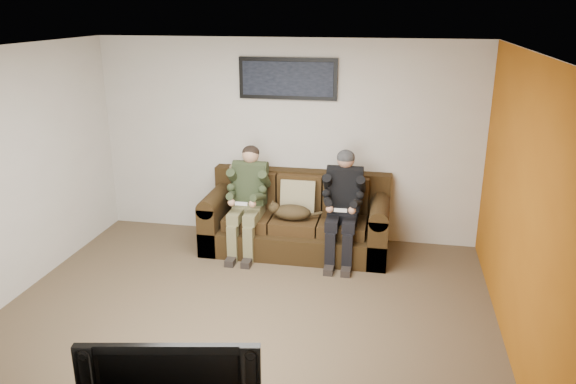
% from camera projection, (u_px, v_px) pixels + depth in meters
% --- Properties ---
extents(floor, '(5.00, 5.00, 0.00)m').
position_uv_depth(floor, '(243.00, 318.00, 5.61)').
color(floor, brown).
rests_on(floor, ground).
extents(ceiling, '(5.00, 5.00, 0.00)m').
position_uv_depth(ceiling, '(236.00, 51.00, 4.79)').
color(ceiling, silver).
rests_on(ceiling, ground).
extents(wall_back, '(5.00, 0.00, 5.00)m').
position_uv_depth(wall_back, '(286.00, 140.00, 7.30)').
color(wall_back, beige).
rests_on(wall_back, ground).
extents(wall_front, '(5.00, 0.00, 5.00)m').
position_uv_depth(wall_front, '(130.00, 323.00, 3.10)').
color(wall_front, beige).
rests_on(wall_front, ground).
extents(wall_left, '(0.00, 4.50, 4.50)m').
position_uv_depth(wall_left, '(0.00, 180.00, 5.65)').
color(wall_left, beige).
rests_on(wall_left, ground).
extents(wall_right, '(0.00, 4.50, 4.50)m').
position_uv_depth(wall_right, '(525.00, 213.00, 4.75)').
color(wall_right, beige).
rests_on(wall_right, ground).
extents(accent_wall_right, '(0.00, 4.50, 4.50)m').
position_uv_depth(accent_wall_right, '(523.00, 213.00, 4.75)').
color(accent_wall_right, '#A25610').
rests_on(accent_wall_right, ground).
extents(sofa, '(2.30, 0.99, 0.94)m').
position_uv_depth(sofa, '(297.00, 221.00, 7.16)').
color(sofa, '#2F1F0E').
rests_on(sofa, ground).
extents(throw_pillow, '(0.44, 0.21, 0.44)m').
position_uv_depth(throw_pillow, '(298.00, 196.00, 7.11)').
color(throw_pillow, tan).
rests_on(throw_pillow, sofa).
extents(throw_blanket, '(0.47, 0.23, 0.08)m').
position_uv_depth(throw_blanket, '(249.00, 168.00, 7.37)').
color(throw_blanket, tan).
rests_on(throw_blanket, sofa).
extents(person_left, '(0.51, 0.87, 1.32)m').
position_uv_depth(person_left, '(248.00, 194.00, 6.97)').
color(person_left, olive).
rests_on(person_left, sofa).
extents(person_right, '(0.51, 0.86, 1.32)m').
position_uv_depth(person_right, '(343.00, 199.00, 6.75)').
color(person_right, black).
rests_on(person_right, sofa).
extents(cat, '(0.66, 0.26, 0.24)m').
position_uv_depth(cat, '(291.00, 212.00, 6.89)').
color(cat, '#4B381D').
rests_on(cat, sofa).
extents(framed_poster, '(1.25, 0.05, 0.52)m').
position_uv_depth(framed_poster, '(288.00, 79.00, 7.01)').
color(framed_poster, black).
rests_on(framed_poster, wall_back).
extents(television, '(1.13, 0.36, 0.65)m').
position_uv_depth(television, '(174.00, 379.00, 3.55)').
color(television, black).
rests_on(television, tv_stand).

